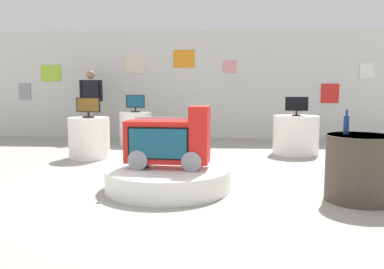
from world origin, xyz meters
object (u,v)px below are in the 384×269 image
tv_on_left_rear (297,105)px  display_pedestal_right_rear (89,138)px  shopper_browsing_near_truck (91,100)px  novelty_firetruck_tv (169,143)px  side_table_round (359,167)px  bottle_on_side_table (346,124)px  display_pedestal_center_rear (136,128)px  display_pedestal_left_rear (296,135)px  main_display_pedestal (168,178)px  tv_on_right_rear (88,107)px  tv_on_center_rear (135,103)px

tv_on_left_rear → display_pedestal_right_rear: size_ratio=0.58×
shopper_browsing_near_truck → novelty_firetruck_tv: bearing=-61.1°
tv_on_left_rear → side_table_round: 3.31m
bottle_on_side_table → side_table_round: bearing=-29.6°
novelty_firetruck_tv → display_pedestal_center_rear: bearing=107.7°
display_pedestal_right_rear → bottle_on_side_table: (3.86, -2.46, 0.50)m
display_pedestal_center_rear → shopper_browsing_near_truck: size_ratio=0.44×
tv_on_left_rear → display_pedestal_center_rear: bearing=162.5°
novelty_firetruck_tv → tv_on_left_rear: 3.64m
display_pedestal_center_rear → bottle_on_side_table: 5.46m
novelty_firetruck_tv → display_pedestal_center_rear: size_ratio=1.43×
display_pedestal_left_rear → display_pedestal_center_rear: bearing=162.6°
display_pedestal_center_rear → bottle_on_side_table: size_ratio=2.69×
tv_on_left_rear → side_table_round: (0.05, -3.26, -0.58)m
novelty_firetruck_tv → display_pedestal_center_rear: 4.17m
main_display_pedestal → display_pedestal_left_rear: size_ratio=1.80×
display_pedestal_center_rear → tv_on_right_rear: size_ratio=1.69×
display_pedestal_center_rear → tv_on_center_rear: (0.00, -0.00, 0.59)m
display_pedestal_right_rear → display_pedestal_left_rear: bearing=10.4°
display_pedestal_right_rear → bottle_on_side_table: size_ratio=2.69×
display_pedestal_center_rear → shopper_browsing_near_truck: (-1.20, 0.50, 0.64)m
tv_on_left_rear → side_table_round: bearing=-89.2°
novelty_firetruck_tv → shopper_browsing_near_truck: (-2.47, 4.47, 0.43)m
novelty_firetruck_tv → tv_on_left_rear: (2.19, 2.88, 0.38)m
main_display_pedestal → tv_on_right_rear: tv_on_right_rear is taller
display_pedestal_left_rear → bottle_on_side_table: 3.23m
tv_on_right_rear → side_table_round: 4.78m
tv_on_center_rear → tv_on_right_rear: 1.87m
tv_on_right_rear → shopper_browsing_near_truck: shopper_browsing_near_truck is taller
novelty_firetruck_tv → tv_on_right_rear: tv_on_right_rear is taller
display_pedestal_center_rear → display_pedestal_left_rear: bearing=-17.4°
shopper_browsing_near_truck → display_pedestal_center_rear: bearing=-22.7°
main_display_pedestal → tv_on_left_rear: tv_on_left_rear is taller
tv_on_left_rear → shopper_browsing_near_truck: bearing=161.2°
side_table_round → shopper_browsing_near_truck: 6.79m
novelty_firetruck_tv → display_pedestal_right_rear: 2.80m
main_display_pedestal → tv_on_center_rear: bearing=107.5°
side_table_round → bottle_on_side_table: bottle_on_side_table is taller
side_table_round → bottle_on_side_table: bearing=150.4°
novelty_firetruck_tv → side_table_round: (2.24, -0.38, -0.21)m
display_pedestal_center_rear → display_pedestal_right_rear: (-0.50, -1.81, 0.00)m
main_display_pedestal → bottle_on_side_table: (2.12, -0.31, 0.74)m
tv_on_right_rear → shopper_browsing_near_truck: bearing=106.9°
display_pedestal_left_rear → display_pedestal_right_rear: 4.02m
tv_on_left_rear → tv_on_center_rear: (-3.46, 1.08, -0.00)m
display_pedestal_center_rear → tv_on_center_rear: 0.59m
novelty_firetruck_tv → display_pedestal_left_rear: 3.63m
tv_on_right_rear → tv_on_left_rear: bearing=10.3°
tv_on_center_rear → display_pedestal_right_rear: size_ratio=0.60×
bottle_on_side_table → shopper_browsing_near_truck: bearing=133.7°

